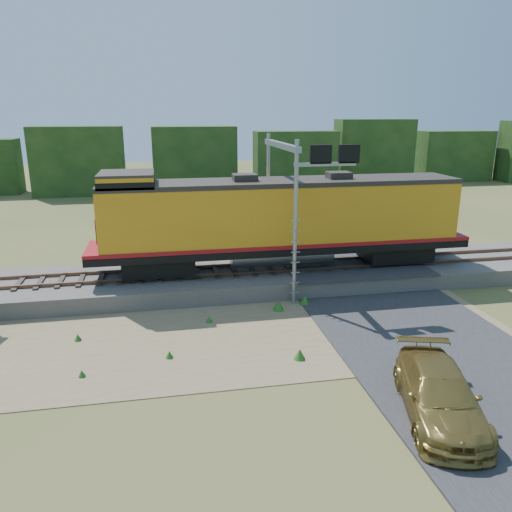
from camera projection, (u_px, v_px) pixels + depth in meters
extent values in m
plane|color=#475123|center=(234.00, 340.00, 18.93)|extent=(140.00, 140.00, 0.00)
cube|color=slate|center=(216.00, 280.00, 24.48)|extent=(70.00, 5.00, 0.80)
cube|color=brown|center=(218.00, 275.00, 23.66)|extent=(70.00, 0.10, 0.16)
cube|color=brown|center=(214.00, 266.00, 25.02)|extent=(70.00, 0.10, 0.16)
cube|color=#8C7754|center=(180.00, 339.00, 19.04)|extent=(26.00, 8.00, 0.03)
cube|color=#38383A|center=(352.00, 264.00, 25.61)|extent=(7.00, 5.20, 0.06)
cube|color=#38383A|center=(279.00, 216.00, 40.92)|extent=(7.00, 24.00, 0.08)
cube|color=#173613|center=(183.00, 160.00, 53.85)|extent=(36.00, 3.00, 6.50)
cube|color=#173613|center=(512.00, 156.00, 61.09)|extent=(50.00, 3.00, 6.00)
cube|color=black|center=(159.00, 264.00, 23.72)|extent=(3.34, 2.13, 0.83)
cube|color=black|center=(395.00, 251.00, 25.88)|extent=(3.34, 2.13, 0.83)
cube|color=black|center=(282.00, 246.00, 24.63)|extent=(18.54, 2.78, 0.33)
cylinder|color=gray|center=(282.00, 254.00, 24.76)|extent=(5.10, 1.11, 1.11)
cube|color=#C88A17|center=(283.00, 214.00, 24.18)|extent=(17.15, 2.69, 2.87)
cube|color=maroon|center=(282.00, 240.00, 24.56)|extent=(18.54, 2.83, 0.17)
cube|color=#28231E|center=(283.00, 182.00, 23.75)|extent=(17.15, 2.73, 0.22)
cube|color=#C88A17|center=(127.00, 181.00, 22.39)|extent=(2.41, 2.69, 0.65)
cube|color=#28231E|center=(126.00, 173.00, 22.29)|extent=(2.41, 2.73, 0.11)
cube|color=black|center=(127.00, 182.00, 22.41)|extent=(2.46, 2.73, 0.32)
cube|color=maroon|center=(99.00, 228.00, 22.73)|extent=(0.09, 1.85, 1.11)
cube|color=#28231E|center=(245.00, 178.00, 23.36)|extent=(1.11, 0.93, 0.42)
cube|color=#28231E|center=(339.00, 176.00, 24.19)|extent=(1.11, 0.93, 0.42)
cylinder|color=gray|center=(295.00, 225.00, 21.51)|extent=(0.19, 0.19, 7.25)
cylinder|color=gray|center=(268.00, 203.00, 26.79)|extent=(0.19, 0.19, 7.25)
cube|color=gray|center=(281.00, 145.00, 23.24)|extent=(0.26, 6.20, 0.26)
cube|color=gray|center=(325.00, 164.00, 21.00)|extent=(2.69, 0.16, 0.16)
cube|color=black|center=(321.00, 154.00, 20.85)|extent=(0.93, 0.16, 0.78)
cube|color=black|center=(349.00, 154.00, 21.07)|extent=(0.93, 0.16, 0.78)
imported|color=olive|center=(439.00, 394.00, 14.04)|extent=(3.22, 5.18, 1.40)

